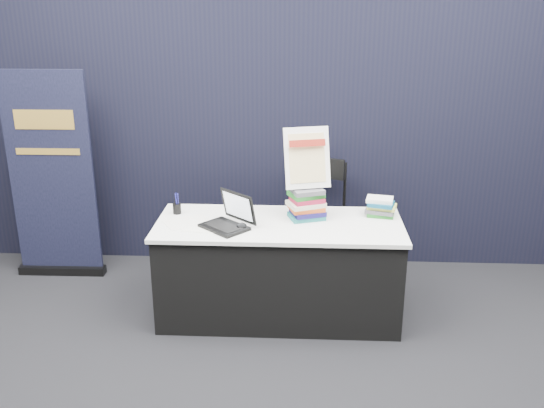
% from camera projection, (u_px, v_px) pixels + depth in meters
% --- Properties ---
extents(floor, '(8.00, 8.00, 0.00)m').
position_uv_depth(floor, '(276.00, 354.00, 4.14)').
color(floor, black).
rests_on(floor, ground).
extents(wall_back, '(8.00, 0.02, 3.50)m').
position_uv_depth(wall_back, '(291.00, 43.00, 7.33)').
color(wall_back, '#A6A39D').
rests_on(wall_back, floor).
extents(drape_partition, '(6.00, 0.08, 2.40)m').
position_uv_depth(drape_partition, '(284.00, 131.00, 5.25)').
color(drape_partition, black).
rests_on(drape_partition, floor).
extents(display_table, '(1.80, 0.75, 0.75)m').
position_uv_depth(display_table, '(279.00, 269.00, 4.54)').
color(display_table, black).
rests_on(display_table, floor).
extents(laptop, '(0.39, 0.44, 0.25)m').
position_uv_depth(laptop, '(225.00, 219.00, 4.32)').
color(laptop, black).
rests_on(laptop, display_table).
extents(mouse, '(0.08, 0.12, 0.04)m').
position_uv_depth(mouse, '(242.00, 226.00, 4.29)').
color(mouse, black).
rests_on(mouse, display_table).
extents(brochure_left, '(0.39, 0.36, 0.00)m').
position_uv_depth(brochure_left, '(187.00, 222.00, 4.42)').
color(brochure_left, silver).
rests_on(brochure_left, display_table).
extents(brochure_mid, '(0.32, 0.25, 0.00)m').
position_uv_depth(brochure_mid, '(205.00, 227.00, 4.32)').
color(brochure_mid, white).
rests_on(brochure_mid, display_table).
extents(brochure_right, '(0.27, 0.21, 0.00)m').
position_uv_depth(brochure_right, '(209.00, 224.00, 4.39)').
color(brochure_right, white).
rests_on(brochure_right, display_table).
extents(pen_cup, '(0.08, 0.08, 0.08)m').
position_uv_depth(pen_cup, '(177.00, 209.00, 4.58)').
color(pen_cup, black).
rests_on(pen_cup, display_table).
extents(book_stack_tall, '(0.29, 0.26, 0.23)m').
position_uv_depth(book_stack_tall, '(306.00, 203.00, 4.46)').
color(book_stack_tall, '#1D6E6E').
rests_on(book_stack_tall, display_table).
extents(book_stack_short, '(0.22, 0.18, 0.14)m').
position_uv_depth(book_stack_short, '(381.00, 207.00, 4.52)').
color(book_stack_short, '#1B661F').
rests_on(book_stack_short, display_table).
extents(info_sign, '(0.36, 0.21, 0.46)m').
position_uv_depth(info_sign, '(307.00, 158.00, 4.38)').
color(info_sign, black).
rests_on(info_sign, book_stack_tall).
extents(pullup_banner, '(0.75, 0.11, 1.77)m').
position_uv_depth(pullup_banner, '(53.00, 188.00, 5.08)').
color(pullup_banner, black).
rests_on(pullup_banner, floor).
extents(stacking_chair, '(0.60, 0.62, 1.02)m').
position_uv_depth(stacking_chair, '(319.00, 215.00, 5.08)').
color(stacking_chair, black).
rests_on(stacking_chair, floor).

